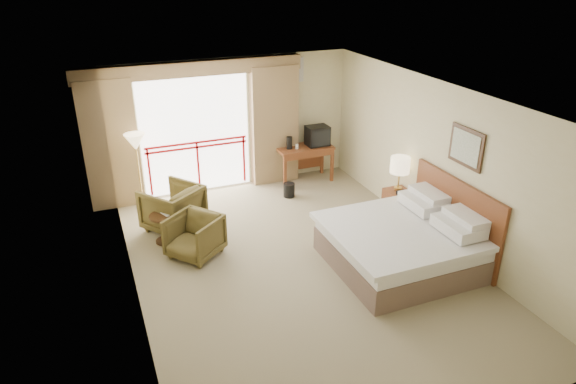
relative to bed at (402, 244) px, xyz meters
name	(u,v)px	position (x,y,z in m)	size (l,w,h in m)	color
floor	(300,264)	(-1.50, 0.60, -0.38)	(7.00, 7.00, 0.00)	#867B5B
ceiling	(301,98)	(-1.50, 0.60, 2.32)	(7.00, 7.00, 0.00)	white
wall_back	(233,123)	(-1.50, 4.10, 0.97)	(5.00, 5.00, 0.00)	beige
wall_front	(452,332)	(-1.50, -2.90, 0.97)	(5.00, 5.00, 0.00)	beige
wall_left	(127,216)	(-4.00, 0.60, 0.97)	(7.00, 7.00, 0.00)	beige
wall_right	(439,164)	(1.00, 0.60, 0.97)	(7.00, 7.00, 0.00)	beige
balcony_door	(196,135)	(-2.30, 4.08, 0.82)	(2.40, 2.40, 0.00)	white
balcony_railing	(197,154)	(-2.30, 4.06, 0.44)	(2.09, 0.03, 1.02)	#A60E11
curtain_left	(111,145)	(-3.95, 3.95, 0.87)	(1.00, 0.26, 2.50)	olive
curtain_right	(274,125)	(-0.65, 3.95, 0.87)	(1.00, 0.26, 2.50)	olive
valance	(192,69)	(-2.30, 3.98, 2.17)	(4.40, 0.22, 0.28)	olive
hvac_vent	(292,70)	(-0.20, 4.07, 1.97)	(0.50, 0.04, 0.50)	silver
bed	(402,244)	(0.00, 0.00, 0.00)	(2.13, 2.06, 0.97)	brown
headboard	(455,218)	(0.96, 0.00, 0.27)	(0.06, 2.10, 1.30)	#5E2E1B
framed_art	(466,147)	(0.97, 0.00, 1.47)	(0.04, 0.72, 0.60)	black
nightstand	(398,206)	(0.77, 1.31, -0.08)	(0.42, 0.50, 0.60)	#5E2E1B
table_lamp	(400,166)	(0.77, 1.36, 0.71)	(0.35, 0.35, 0.62)	tan
phone	(402,193)	(0.72, 1.16, 0.26)	(0.16, 0.13, 0.07)	black
desk	(303,154)	(-0.06, 3.74, 0.23)	(1.20, 0.58, 0.78)	#5E2E1B
tv	(318,136)	(0.24, 3.68, 0.61)	(0.47, 0.37, 0.43)	black
coffee_maker	(289,143)	(-0.41, 3.69, 0.54)	(0.12, 0.12, 0.27)	black
cup	(297,147)	(-0.26, 3.64, 0.45)	(0.07, 0.07, 0.10)	white
wastebasket	(289,190)	(-0.68, 3.04, -0.23)	(0.23, 0.23, 0.29)	black
armchair_far	(175,228)	(-3.12, 2.56, -0.38)	(0.88, 0.90, 0.82)	#463A19
armchair_near	(196,255)	(-2.97, 1.51, -0.38)	(0.75, 0.77, 0.70)	#463A19
side_table	(164,224)	(-3.35, 2.14, -0.03)	(0.47, 0.47, 0.51)	black
book	(163,215)	(-3.35, 2.14, 0.14)	(0.19, 0.25, 0.02)	white
floor_lamp	(136,145)	(-3.52, 3.60, 0.93)	(0.39, 0.39, 1.52)	tan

